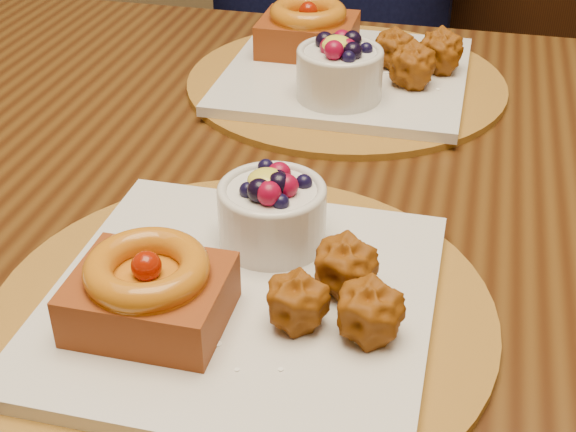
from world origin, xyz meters
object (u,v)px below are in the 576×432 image
(dining_table, at_px, (305,239))
(place_setting_near, at_px, (240,285))
(place_setting_far, at_px, (343,65))
(chair_far, at_px, (460,73))

(dining_table, distance_m, place_setting_near, 0.24)
(place_setting_near, relative_size, place_setting_far, 1.00)
(dining_table, relative_size, place_setting_near, 4.21)
(dining_table, height_order, chair_far, chair_far)
(place_setting_far, relative_size, chair_far, 0.39)
(place_setting_near, bearing_deg, place_setting_far, 90.09)
(place_setting_near, bearing_deg, chair_far, 82.87)
(dining_table, bearing_deg, place_setting_far, 90.86)
(place_setting_near, distance_m, place_setting_far, 0.43)
(place_setting_far, bearing_deg, chair_far, 77.76)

